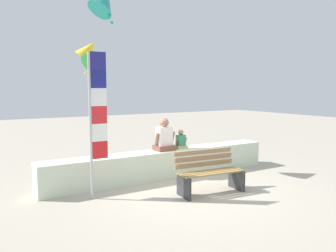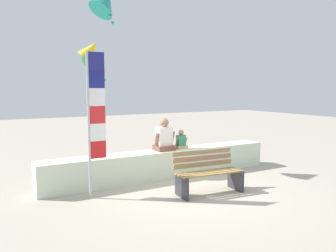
{
  "view_description": "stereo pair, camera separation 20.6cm",
  "coord_description": "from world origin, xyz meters",
  "px_view_note": "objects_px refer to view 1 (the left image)",
  "views": [
    {
      "loc": [
        -4.04,
        -5.78,
        2.18
      ],
      "look_at": [
        0.14,
        1.19,
        1.27
      ],
      "focal_mm": 35.47,
      "sensor_mm": 36.0,
      "label": 1
    },
    {
      "loc": [
        -3.86,
        -5.88,
        2.18
      ],
      "look_at": [
        0.14,
        1.19,
        1.27
      ],
      "focal_mm": 35.47,
      "sensor_mm": 36.0,
      "label": 2
    }
  ],
  "objects_px": {
    "kite_teal": "(104,3)",
    "flag_banner": "(96,114)",
    "person_adult": "(164,138)",
    "kite_green": "(95,59)",
    "park_bench": "(209,173)",
    "person_child": "(181,141)",
    "kite_yellow": "(89,50)",
    "kite_orange": "(95,70)"
  },
  "relations": [
    {
      "from": "person_adult",
      "to": "person_child",
      "type": "relative_size",
      "value": 1.67
    },
    {
      "from": "kite_green",
      "to": "kite_teal",
      "type": "bearing_deg",
      "value": 14.32
    },
    {
      "from": "kite_yellow",
      "to": "kite_green",
      "type": "bearing_deg",
      "value": -102.85
    },
    {
      "from": "person_child",
      "to": "kite_green",
      "type": "xyz_separation_m",
      "value": [
        -1.74,
        1.34,
        2.08
      ]
    },
    {
      "from": "flag_banner",
      "to": "kite_yellow",
      "type": "distance_m",
      "value": 4.37
    },
    {
      "from": "person_adult",
      "to": "kite_teal",
      "type": "height_order",
      "value": "kite_teal"
    },
    {
      "from": "person_child",
      "to": "kite_teal",
      "type": "bearing_deg",
      "value": 135.52
    },
    {
      "from": "person_child",
      "to": "kite_teal",
      "type": "height_order",
      "value": "kite_teal"
    },
    {
      "from": "kite_yellow",
      "to": "kite_teal",
      "type": "bearing_deg",
      "value": -93.93
    },
    {
      "from": "park_bench",
      "to": "kite_yellow",
      "type": "distance_m",
      "value": 5.68
    },
    {
      "from": "kite_yellow",
      "to": "kite_orange",
      "type": "height_order",
      "value": "kite_yellow"
    },
    {
      "from": "park_bench",
      "to": "flag_banner",
      "type": "xyz_separation_m",
      "value": [
        -2.15,
        0.87,
        1.28
      ]
    },
    {
      "from": "person_child",
      "to": "kite_green",
      "type": "bearing_deg",
      "value": 142.37
    },
    {
      "from": "park_bench",
      "to": "person_child",
      "type": "bearing_deg",
      "value": 79.13
    },
    {
      "from": "park_bench",
      "to": "person_adult",
      "type": "height_order",
      "value": "person_adult"
    },
    {
      "from": "park_bench",
      "to": "kite_orange",
      "type": "xyz_separation_m",
      "value": [
        -1.09,
        4.01,
        2.31
      ]
    },
    {
      "from": "park_bench",
      "to": "kite_orange",
      "type": "distance_m",
      "value": 4.76
    },
    {
      "from": "kite_teal",
      "to": "person_child",
      "type": "bearing_deg",
      "value": -44.48
    },
    {
      "from": "park_bench",
      "to": "person_child",
      "type": "height_order",
      "value": "person_child"
    },
    {
      "from": "person_adult",
      "to": "person_child",
      "type": "distance_m",
      "value": 0.5
    },
    {
      "from": "flag_banner",
      "to": "kite_green",
      "type": "bearing_deg",
      "value": 70.65
    },
    {
      "from": "park_bench",
      "to": "flag_banner",
      "type": "height_order",
      "value": "flag_banner"
    },
    {
      "from": "park_bench",
      "to": "kite_green",
      "type": "height_order",
      "value": "kite_green"
    },
    {
      "from": "park_bench",
      "to": "person_adult",
      "type": "distance_m",
      "value": 1.68
    },
    {
      "from": "park_bench",
      "to": "kite_teal",
      "type": "bearing_deg",
      "value": 110.98
    },
    {
      "from": "kite_green",
      "to": "flag_banner",
      "type": "bearing_deg",
      "value": -109.35
    },
    {
      "from": "person_adult",
      "to": "kite_green",
      "type": "relative_size",
      "value": 0.86
    },
    {
      "from": "person_adult",
      "to": "person_child",
      "type": "bearing_deg",
      "value": 0.05
    },
    {
      "from": "flag_banner",
      "to": "kite_orange",
      "type": "height_order",
      "value": "kite_orange"
    },
    {
      "from": "person_child",
      "to": "kite_yellow",
      "type": "bearing_deg",
      "value": 112.64
    },
    {
      "from": "park_bench",
      "to": "kite_green",
      "type": "xyz_separation_m",
      "value": [
        -1.44,
        2.9,
        2.54
      ]
    },
    {
      "from": "kite_teal",
      "to": "flag_banner",
      "type": "bearing_deg",
      "value": -115.59
    },
    {
      "from": "person_adult",
      "to": "kite_teal",
      "type": "bearing_deg",
      "value": 123.97
    },
    {
      "from": "kite_orange",
      "to": "kite_teal",
      "type": "bearing_deg",
      "value": -92.72
    },
    {
      "from": "park_bench",
      "to": "kite_yellow",
      "type": "bearing_deg",
      "value": 102.18
    },
    {
      "from": "park_bench",
      "to": "person_child",
      "type": "relative_size",
      "value": 3.05
    },
    {
      "from": "kite_yellow",
      "to": "kite_teal",
      "type": "xyz_separation_m",
      "value": [
        -0.12,
        -1.75,
        1.02
      ]
    },
    {
      "from": "person_adult",
      "to": "kite_orange",
      "type": "bearing_deg",
      "value": 110.31
    },
    {
      "from": "kite_orange",
      "to": "flag_banner",
      "type": "bearing_deg",
      "value": -108.65
    },
    {
      "from": "kite_green",
      "to": "kite_teal",
      "type": "distance_m",
      "value": 1.47
    },
    {
      "from": "kite_teal",
      "to": "person_adult",
      "type": "bearing_deg",
      "value": -56.03
    },
    {
      "from": "kite_teal",
      "to": "kite_orange",
      "type": "distance_m",
      "value": 1.96
    }
  ]
}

